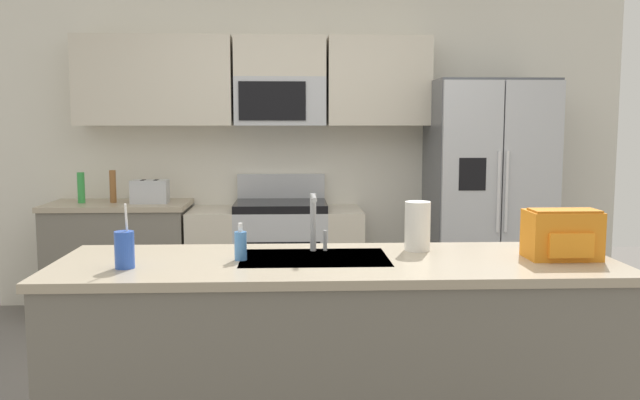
{
  "coord_description": "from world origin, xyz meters",
  "views": [
    {
      "loc": [
        -0.16,
        -3.47,
        1.52
      ],
      "look_at": [
        0.01,
        0.6,
        1.05
      ],
      "focal_mm": 37.57,
      "sensor_mm": 36.0,
      "label": 1
    }
  ],
  "objects_px": {
    "backpack": "(562,233)",
    "range_oven": "(276,258)",
    "soap_dispenser": "(241,245)",
    "bottle_green": "(81,188)",
    "sink_faucet": "(315,217)",
    "drink_cup_blue": "(125,249)",
    "pepper_mill": "(113,186)",
    "refrigerator": "(487,199)",
    "paper_towel_roll": "(418,226)",
    "toaster": "(150,192)"
  },
  "relations": [
    {
      "from": "toaster",
      "to": "pepper_mill",
      "type": "bearing_deg",
      "value": 170.4
    },
    {
      "from": "soap_dispenser",
      "to": "backpack",
      "type": "relative_size",
      "value": 0.53
    },
    {
      "from": "pepper_mill",
      "to": "drink_cup_blue",
      "type": "relative_size",
      "value": 0.91
    },
    {
      "from": "soap_dispenser",
      "to": "backpack",
      "type": "xyz_separation_m",
      "value": [
        1.47,
        -0.03,
        0.05
      ]
    },
    {
      "from": "soap_dispenser",
      "to": "sink_faucet",
      "type": "bearing_deg",
      "value": 28.18
    },
    {
      "from": "toaster",
      "to": "range_oven",
      "type": "bearing_deg",
      "value": 3.08
    },
    {
      "from": "refrigerator",
      "to": "drink_cup_blue",
      "type": "height_order",
      "value": "refrigerator"
    },
    {
      "from": "soap_dispenser",
      "to": "drink_cup_blue",
      "type": "bearing_deg",
      "value": -162.81
    },
    {
      "from": "range_oven",
      "to": "paper_towel_roll",
      "type": "xyz_separation_m",
      "value": [
        0.74,
        -2.07,
        0.58
      ]
    },
    {
      "from": "pepper_mill",
      "to": "drink_cup_blue",
      "type": "bearing_deg",
      "value": -74.32
    },
    {
      "from": "pepper_mill",
      "to": "soap_dispenser",
      "type": "xyz_separation_m",
      "value": [
        1.16,
        -2.27,
        -0.06
      ]
    },
    {
      "from": "range_oven",
      "to": "toaster",
      "type": "height_order",
      "value": "range_oven"
    },
    {
      "from": "refrigerator",
      "to": "drink_cup_blue",
      "type": "xyz_separation_m",
      "value": [
        -2.27,
        -2.35,
        0.06
      ]
    },
    {
      "from": "backpack",
      "to": "range_oven",
      "type": "bearing_deg",
      "value": 120.52
    },
    {
      "from": "sink_faucet",
      "to": "backpack",
      "type": "height_order",
      "value": "sink_faucet"
    },
    {
      "from": "soap_dispenser",
      "to": "backpack",
      "type": "height_order",
      "value": "backpack"
    },
    {
      "from": "refrigerator",
      "to": "pepper_mill",
      "type": "relative_size",
      "value": 7.29
    },
    {
      "from": "refrigerator",
      "to": "bottle_green",
      "type": "height_order",
      "value": "refrigerator"
    },
    {
      "from": "range_oven",
      "to": "backpack",
      "type": "relative_size",
      "value": 4.25
    },
    {
      "from": "toaster",
      "to": "soap_dispenser",
      "type": "distance_m",
      "value": 2.38
    },
    {
      "from": "range_oven",
      "to": "backpack",
      "type": "height_order",
      "value": "backpack"
    },
    {
      "from": "range_oven",
      "to": "refrigerator",
      "type": "distance_m",
      "value": 1.74
    },
    {
      "from": "soap_dispenser",
      "to": "paper_towel_roll",
      "type": "xyz_separation_m",
      "value": [
        0.84,
        0.2,
        0.05
      ]
    },
    {
      "from": "range_oven",
      "to": "pepper_mill",
      "type": "distance_m",
      "value": 1.4
    },
    {
      "from": "bottle_green",
      "to": "backpack",
      "type": "height_order",
      "value": "bottle_green"
    },
    {
      "from": "pepper_mill",
      "to": "paper_towel_roll",
      "type": "bearing_deg",
      "value": -45.92
    },
    {
      "from": "drink_cup_blue",
      "to": "soap_dispenser",
      "type": "bearing_deg",
      "value": 17.19
    },
    {
      "from": "pepper_mill",
      "to": "soap_dispenser",
      "type": "distance_m",
      "value": 2.55
    },
    {
      "from": "backpack",
      "to": "soap_dispenser",
      "type": "bearing_deg",
      "value": 178.7
    },
    {
      "from": "sink_faucet",
      "to": "paper_towel_roll",
      "type": "xyz_separation_m",
      "value": [
        0.5,
        0.01,
        -0.05
      ]
    },
    {
      "from": "drink_cup_blue",
      "to": "soap_dispenser",
      "type": "xyz_separation_m",
      "value": [
        0.48,
        0.15,
        -0.01
      ]
    },
    {
      "from": "range_oven",
      "to": "toaster",
      "type": "distance_m",
      "value": 1.12
    },
    {
      "from": "pepper_mill",
      "to": "paper_towel_roll",
      "type": "distance_m",
      "value": 2.88
    },
    {
      "from": "refrigerator",
      "to": "backpack",
      "type": "xyz_separation_m",
      "value": [
        -0.31,
        -2.23,
        0.09
      ]
    },
    {
      "from": "sink_faucet",
      "to": "drink_cup_blue",
      "type": "relative_size",
      "value": 1.01
    },
    {
      "from": "range_oven",
      "to": "soap_dispenser",
      "type": "bearing_deg",
      "value": -92.77
    },
    {
      "from": "toaster",
      "to": "bottle_green",
      "type": "relative_size",
      "value": 1.17
    },
    {
      "from": "range_oven",
      "to": "soap_dispenser",
      "type": "xyz_separation_m",
      "value": [
        -0.11,
        -2.27,
        0.53
      ]
    },
    {
      "from": "drink_cup_blue",
      "to": "paper_towel_roll",
      "type": "relative_size",
      "value": 1.17
    },
    {
      "from": "range_oven",
      "to": "backpack",
      "type": "bearing_deg",
      "value": -59.48
    },
    {
      "from": "refrigerator",
      "to": "soap_dispenser",
      "type": "distance_m",
      "value": 2.83
    },
    {
      "from": "pepper_mill",
      "to": "bottle_green",
      "type": "height_order",
      "value": "pepper_mill"
    },
    {
      "from": "range_oven",
      "to": "bottle_green",
      "type": "relative_size",
      "value": 5.68
    },
    {
      "from": "bottle_green",
      "to": "backpack",
      "type": "xyz_separation_m",
      "value": [
        2.87,
        -2.29,
        -0.0
      ]
    },
    {
      "from": "refrigerator",
      "to": "toaster",
      "type": "height_order",
      "value": "refrigerator"
    },
    {
      "from": "range_oven",
      "to": "sink_faucet",
      "type": "height_order",
      "value": "sink_faucet"
    },
    {
      "from": "bottle_green",
      "to": "paper_towel_roll",
      "type": "height_order",
      "value": "same"
    },
    {
      "from": "drink_cup_blue",
      "to": "paper_towel_roll",
      "type": "xyz_separation_m",
      "value": [
        1.33,
        0.35,
        0.04
      ]
    },
    {
      "from": "refrigerator",
      "to": "soap_dispenser",
      "type": "relative_size",
      "value": 10.88
    },
    {
      "from": "refrigerator",
      "to": "soap_dispenser",
      "type": "bearing_deg",
      "value": -129.03
    }
  ]
}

